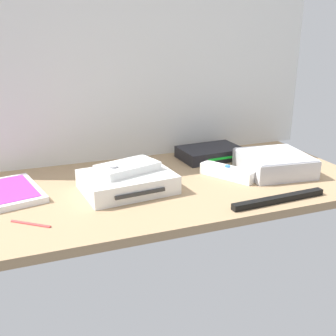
{
  "coord_description": "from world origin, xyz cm",
  "views": [
    {
      "loc": [
        -34.07,
        -89.59,
        37.08
      ],
      "look_at": [
        0.0,
        0.0,
        4.0
      ],
      "focal_mm": 43.45,
      "sensor_mm": 36.0,
      "label": 1
    }
  ],
  "objects_px": {
    "sensor_bar": "(279,199)",
    "stylus_pen": "(31,223)",
    "mini_computer": "(274,163)",
    "network_router": "(210,153)",
    "game_case": "(8,192)",
    "remote_wand": "(227,172)",
    "remote_classic_pad": "(128,168)",
    "game_console": "(127,182)"
  },
  "relations": [
    {
      "from": "game_case",
      "to": "network_router",
      "type": "relative_size",
      "value": 1.15
    },
    {
      "from": "game_case",
      "to": "remote_classic_pad",
      "type": "relative_size",
      "value": 1.33
    },
    {
      "from": "game_console",
      "to": "mini_computer",
      "type": "bearing_deg",
      "value": -8.1
    },
    {
      "from": "sensor_bar",
      "to": "stylus_pen",
      "type": "relative_size",
      "value": 2.67
    },
    {
      "from": "game_case",
      "to": "remote_classic_pad",
      "type": "xyz_separation_m",
      "value": [
        0.27,
        -0.06,
        0.05
      ]
    },
    {
      "from": "remote_classic_pad",
      "to": "stylus_pen",
      "type": "bearing_deg",
      "value": -171.75
    },
    {
      "from": "mini_computer",
      "to": "remote_wand",
      "type": "bearing_deg",
      "value": 176.85
    },
    {
      "from": "remote_wand",
      "to": "sensor_bar",
      "type": "height_order",
      "value": "remote_wand"
    },
    {
      "from": "sensor_bar",
      "to": "remote_wand",
      "type": "bearing_deg",
      "value": 97.82
    },
    {
      "from": "network_router",
      "to": "stylus_pen",
      "type": "relative_size",
      "value": 2.08
    },
    {
      "from": "mini_computer",
      "to": "network_router",
      "type": "distance_m",
      "value": 0.2
    },
    {
      "from": "remote_wand",
      "to": "sensor_bar",
      "type": "bearing_deg",
      "value": -110.08
    },
    {
      "from": "game_console",
      "to": "remote_classic_pad",
      "type": "bearing_deg",
      "value": 45.38
    },
    {
      "from": "game_case",
      "to": "stylus_pen",
      "type": "xyz_separation_m",
      "value": [
        0.04,
        -0.18,
        -0.0
      ]
    },
    {
      "from": "network_router",
      "to": "remote_wand",
      "type": "bearing_deg",
      "value": -104.62
    },
    {
      "from": "game_console",
      "to": "game_case",
      "type": "height_order",
      "value": "game_console"
    },
    {
      "from": "mini_computer",
      "to": "sensor_bar",
      "type": "bearing_deg",
      "value": -121.46
    },
    {
      "from": "stylus_pen",
      "to": "remote_classic_pad",
      "type": "bearing_deg",
      "value": 25.63
    },
    {
      "from": "mini_computer",
      "to": "stylus_pen",
      "type": "xyz_separation_m",
      "value": [
        -0.63,
        -0.09,
        -0.02
      ]
    },
    {
      "from": "game_case",
      "to": "remote_wand",
      "type": "distance_m",
      "value": 0.54
    },
    {
      "from": "game_console",
      "to": "network_router",
      "type": "bearing_deg",
      "value": 22.08
    },
    {
      "from": "game_case",
      "to": "network_router",
      "type": "height_order",
      "value": "network_router"
    },
    {
      "from": "remote_wand",
      "to": "remote_classic_pad",
      "type": "relative_size",
      "value": 0.9
    },
    {
      "from": "mini_computer",
      "to": "sensor_bar",
      "type": "relative_size",
      "value": 0.78
    },
    {
      "from": "network_router",
      "to": "game_case",
      "type": "bearing_deg",
      "value": -174.6
    },
    {
      "from": "remote_wand",
      "to": "remote_classic_pad",
      "type": "height_order",
      "value": "remote_classic_pad"
    },
    {
      "from": "network_router",
      "to": "remote_wand",
      "type": "xyz_separation_m",
      "value": [
        -0.03,
        -0.17,
        -0.0
      ]
    },
    {
      "from": "sensor_bar",
      "to": "stylus_pen",
      "type": "bearing_deg",
      "value": 168.48
    },
    {
      "from": "network_router",
      "to": "stylus_pen",
      "type": "height_order",
      "value": "network_router"
    },
    {
      "from": "sensor_bar",
      "to": "stylus_pen",
      "type": "height_order",
      "value": "sensor_bar"
    },
    {
      "from": "remote_classic_pad",
      "to": "mini_computer",
      "type": "bearing_deg",
      "value": -20.66
    },
    {
      "from": "remote_classic_pad",
      "to": "sensor_bar",
      "type": "height_order",
      "value": "remote_classic_pad"
    },
    {
      "from": "sensor_bar",
      "to": "network_router",
      "type": "bearing_deg",
      "value": 87.41
    },
    {
      "from": "game_case",
      "to": "remote_classic_pad",
      "type": "height_order",
      "value": "remote_classic_pad"
    },
    {
      "from": "remote_wand",
      "to": "network_router",
      "type": "bearing_deg",
      "value": 48.31
    },
    {
      "from": "mini_computer",
      "to": "stylus_pen",
      "type": "distance_m",
      "value": 0.64
    },
    {
      "from": "game_console",
      "to": "game_case",
      "type": "bearing_deg",
      "value": 159.98
    },
    {
      "from": "mini_computer",
      "to": "sensor_bar",
      "type": "xyz_separation_m",
      "value": [
        -0.11,
        -0.17,
        -0.02
      ]
    },
    {
      "from": "network_router",
      "to": "sensor_bar",
      "type": "xyz_separation_m",
      "value": [
        -0.0,
        -0.35,
        -0.01
      ]
    },
    {
      "from": "game_console",
      "to": "remote_wand",
      "type": "bearing_deg",
      "value": -7.72
    },
    {
      "from": "network_router",
      "to": "sensor_bar",
      "type": "distance_m",
      "value": 0.35
    },
    {
      "from": "remote_classic_pad",
      "to": "stylus_pen",
      "type": "relative_size",
      "value": 1.79
    }
  ]
}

